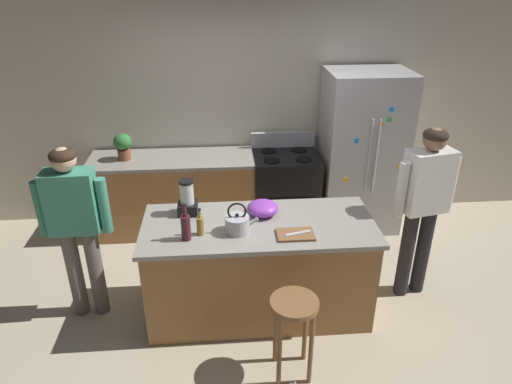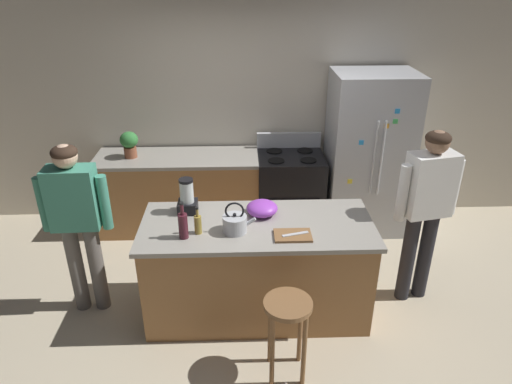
# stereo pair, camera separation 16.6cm
# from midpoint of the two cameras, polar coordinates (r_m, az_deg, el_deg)

# --- Properties ---
(ground_plane) EXTENTS (14.00, 14.00, 0.00)m
(ground_plane) POSITION_cam_midpoint_polar(r_m,az_deg,el_deg) (4.40, -0.79, -14.29)
(ground_plane) COLOR beige
(back_wall) EXTENTS (8.00, 0.10, 2.70)m
(back_wall) POSITION_cam_midpoint_polar(r_m,az_deg,el_deg) (5.50, -2.29, 10.33)
(back_wall) COLOR beige
(back_wall) RESTS_ON ground_plane
(kitchen_island) EXTENTS (1.97, 0.85, 0.91)m
(kitchen_island) POSITION_cam_midpoint_polar(r_m,az_deg,el_deg) (4.11, -0.83, -9.44)
(kitchen_island) COLOR #9E6B3D
(kitchen_island) RESTS_ON ground_plane
(back_counter_run) EXTENTS (2.00, 0.64, 0.91)m
(back_counter_run) POSITION_cam_midpoint_polar(r_m,az_deg,el_deg) (5.47, -10.33, -0.22)
(back_counter_run) COLOR #9E6B3D
(back_counter_run) RESTS_ON ground_plane
(refrigerator) EXTENTS (0.90, 0.73, 1.86)m
(refrigerator) POSITION_cam_midpoint_polar(r_m,az_deg,el_deg) (5.43, 12.18, 4.84)
(refrigerator) COLOR #B7BABF
(refrigerator) RESTS_ON ground_plane
(stove_range) EXTENTS (0.76, 0.65, 1.09)m
(stove_range) POSITION_cam_midpoint_polar(r_m,az_deg,el_deg) (5.45, 2.74, 0.24)
(stove_range) COLOR black
(stove_range) RESTS_ON ground_plane
(person_by_island_left) EXTENTS (0.59, 0.23, 1.61)m
(person_by_island_left) POSITION_cam_midpoint_polar(r_m,az_deg,el_deg) (4.13, -22.69, -3.14)
(person_by_island_left) COLOR #66605B
(person_by_island_left) RESTS_ON ground_plane
(person_by_sink_right) EXTENTS (0.60, 0.30, 1.67)m
(person_by_sink_right) POSITION_cam_midpoint_polar(r_m,az_deg,el_deg) (4.29, 19.19, -0.80)
(person_by_sink_right) COLOR #26262B
(person_by_sink_right) RESTS_ON ground_plane
(bar_stool) EXTENTS (0.36, 0.36, 0.69)m
(bar_stool) POSITION_cam_midpoint_polar(r_m,az_deg,el_deg) (3.50, 3.32, -15.40)
(bar_stool) COLOR brown
(bar_stool) RESTS_ON ground_plane
(potted_plant) EXTENTS (0.20, 0.20, 0.30)m
(potted_plant) POSITION_cam_midpoint_polar(r_m,az_deg,el_deg) (5.32, -17.09, 5.63)
(potted_plant) COLOR brown
(potted_plant) RESTS_ON back_counter_run
(blender_appliance) EXTENTS (0.17, 0.17, 0.32)m
(blender_appliance) POSITION_cam_midpoint_polar(r_m,az_deg,el_deg) (4.02, -9.73, -0.98)
(blender_appliance) COLOR black
(blender_appliance) RESTS_ON kitchen_island
(bottle_vinegar) EXTENTS (0.06, 0.06, 0.24)m
(bottle_vinegar) POSITION_cam_midpoint_polar(r_m,az_deg,el_deg) (3.71, -8.24, -4.12)
(bottle_vinegar) COLOR olive
(bottle_vinegar) RESTS_ON kitchen_island
(bottle_wine) EXTENTS (0.08, 0.08, 0.32)m
(bottle_wine) POSITION_cam_midpoint_polar(r_m,az_deg,el_deg) (3.65, -10.04, -4.28)
(bottle_wine) COLOR #471923
(bottle_wine) RESTS_ON kitchen_island
(mixing_bowl) EXTENTS (0.27, 0.27, 0.12)m
(mixing_bowl) POSITION_cam_midpoint_polar(r_m,az_deg,el_deg) (3.98, -0.35, -2.03)
(mixing_bowl) COLOR purple
(mixing_bowl) RESTS_ON kitchen_island
(tea_kettle) EXTENTS (0.28, 0.20, 0.27)m
(tea_kettle) POSITION_cam_midpoint_polar(r_m,az_deg,el_deg) (3.72, -3.62, -3.95)
(tea_kettle) COLOR #B7BABF
(tea_kettle) RESTS_ON kitchen_island
(cutting_board) EXTENTS (0.30, 0.20, 0.02)m
(cutting_board) POSITION_cam_midpoint_polar(r_m,az_deg,el_deg) (3.70, 3.65, -5.32)
(cutting_board) COLOR brown
(cutting_board) RESTS_ON kitchen_island
(chef_knife) EXTENTS (0.22, 0.09, 0.01)m
(chef_knife) POSITION_cam_midpoint_polar(r_m,az_deg,el_deg) (3.70, 3.96, -5.13)
(chef_knife) COLOR #B7BABF
(chef_knife) RESTS_ON cutting_board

